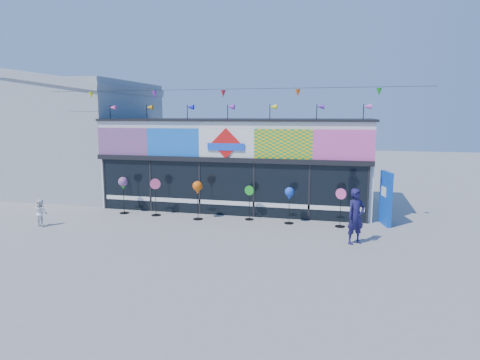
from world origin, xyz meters
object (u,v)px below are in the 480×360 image
(spinner_2, at_px, (198,189))
(spinner_3, at_px, (249,202))
(spinner_0, at_px, (123,184))
(child, at_px, (41,213))
(spinner_5, at_px, (341,207))
(spinner_1, at_px, (156,196))
(blue_sign, at_px, (386,198))
(spinner_4, at_px, (289,195))
(adult_man, at_px, (356,216))

(spinner_2, height_order, spinner_3, spinner_2)
(spinner_0, distance_m, child, 3.49)
(spinner_3, distance_m, spinner_5, 3.66)
(spinner_1, relative_size, child, 1.51)
(blue_sign, height_order, spinner_0, blue_sign)
(spinner_0, relative_size, child, 1.53)
(blue_sign, height_order, spinner_5, blue_sign)
(spinner_0, bearing_deg, spinner_5, -0.53)
(spinner_4, xyz_separation_m, spinner_5, (1.98, -0.04, -0.38))
(blue_sign, relative_size, child, 1.99)
(spinner_0, xyz_separation_m, spinner_5, (9.22, -0.08, -0.49))
(spinner_3, height_order, child, spinner_3)
(adult_man, relative_size, child, 1.77)
(blue_sign, distance_m, child, 13.42)
(spinner_1, distance_m, adult_man, 8.49)
(spinner_1, bearing_deg, spinner_5, -0.38)
(spinner_1, bearing_deg, spinner_3, 3.19)
(spinner_1, bearing_deg, spinner_2, -6.52)
(blue_sign, relative_size, spinner_3, 1.48)
(spinner_5, bearing_deg, spinner_3, 175.67)
(spinner_0, bearing_deg, spinner_4, -0.39)
(spinner_1, height_order, adult_man, adult_man)
(spinner_5, height_order, adult_man, adult_man)
(spinner_2, height_order, adult_man, adult_man)
(spinner_2, xyz_separation_m, spinner_5, (5.72, 0.17, -0.49))
(spinner_2, relative_size, spinner_5, 1.07)
(blue_sign, height_order, spinner_4, blue_sign)
(spinner_3, relative_size, spinner_5, 0.95)
(spinner_0, bearing_deg, adult_man, -12.60)
(spinner_3, bearing_deg, spinner_4, -8.22)
(blue_sign, bearing_deg, spinner_3, 171.70)
(spinner_3, xyz_separation_m, spinner_4, (1.67, -0.24, 0.42))
(adult_man, height_order, child, adult_man)
(spinner_1, height_order, spinner_5, spinner_1)
(spinner_1, xyz_separation_m, spinner_5, (7.70, -0.05, -0.05))
(adult_man, bearing_deg, blue_sign, 28.13)
(spinner_2, bearing_deg, spinner_3, 12.28)
(spinner_2, distance_m, spinner_4, 3.75)
(spinner_1, relative_size, spinner_5, 1.06)
(spinner_1, distance_m, spinner_3, 4.06)
(spinner_1, bearing_deg, spinner_4, -0.16)
(spinner_2, bearing_deg, blue_sign, 7.33)
(spinner_0, relative_size, adult_man, 0.86)
(spinner_0, xyz_separation_m, child, (-2.04, -2.72, -0.76))
(spinner_0, height_order, spinner_5, spinner_0)
(spinner_3, bearing_deg, spinner_5, -4.33)
(spinner_5, xyz_separation_m, adult_man, (0.52, -2.09, 0.14))
(adult_man, bearing_deg, child, 143.20)
(spinner_3, height_order, adult_man, adult_man)
(spinner_1, relative_size, adult_man, 0.86)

